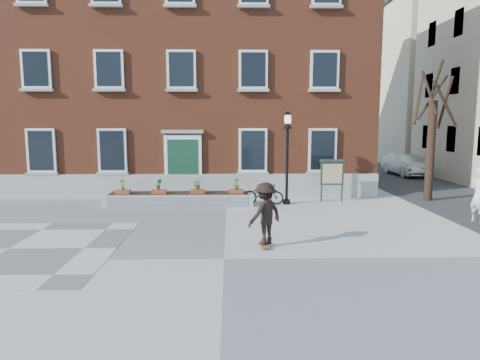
{
  "coord_description": "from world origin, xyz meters",
  "views": [
    {
      "loc": [
        0.17,
        -10.63,
        3.52
      ],
      "look_at": [
        0.5,
        4.0,
        1.5
      ],
      "focal_mm": 32.0,
      "sensor_mm": 36.0,
      "label": 1
    }
  ],
  "objects_px": {
    "notice_board": "(332,173)",
    "bicycle": "(263,194)",
    "parked_car": "(405,165)",
    "bystander": "(479,195)",
    "skateboarder": "(265,214)",
    "lamp_post": "(287,145)"
  },
  "relations": [
    {
      "from": "skateboarder",
      "to": "notice_board",
      "type": "bearing_deg",
      "value": 62.56
    },
    {
      "from": "parked_car",
      "to": "lamp_post",
      "type": "bearing_deg",
      "value": -136.66
    },
    {
      "from": "parked_car",
      "to": "bystander",
      "type": "height_order",
      "value": "bystander"
    },
    {
      "from": "bicycle",
      "to": "parked_car",
      "type": "distance_m",
      "value": 13.81
    },
    {
      "from": "lamp_post",
      "to": "notice_board",
      "type": "relative_size",
      "value": 2.1
    },
    {
      "from": "lamp_post",
      "to": "skateboarder",
      "type": "bearing_deg",
      "value": -102.96
    },
    {
      "from": "bicycle",
      "to": "notice_board",
      "type": "height_order",
      "value": "notice_board"
    },
    {
      "from": "bystander",
      "to": "lamp_post",
      "type": "height_order",
      "value": "lamp_post"
    },
    {
      "from": "parked_car",
      "to": "bystander",
      "type": "relative_size",
      "value": 2.14
    },
    {
      "from": "skateboarder",
      "to": "lamp_post",
      "type": "bearing_deg",
      "value": 77.04
    },
    {
      "from": "bystander",
      "to": "notice_board",
      "type": "relative_size",
      "value": 1.04
    },
    {
      "from": "notice_board",
      "to": "lamp_post",
      "type": "bearing_deg",
      "value": -166.59
    },
    {
      "from": "skateboarder",
      "to": "bystander",
      "type": "bearing_deg",
      "value": 19.48
    },
    {
      "from": "parked_car",
      "to": "lamp_post",
      "type": "relative_size",
      "value": 1.06
    },
    {
      "from": "lamp_post",
      "to": "bystander",
      "type": "bearing_deg",
      "value": -29.11
    },
    {
      "from": "parked_car",
      "to": "notice_board",
      "type": "xyz_separation_m",
      "value": [
        -6.94,
        -9.04,
        0.57
      ]
    },
    {
      "from": "lamp_post",
      "to": "notice_board",
      "type": "height_order",
      "value": "lamp_post"
    },
    {
      "from": "notice_board",
      "to": "bicycle",
      "type": "bearing_deg",
      "value": -170.65
    },
    {
      "from": "parked_car",
      "to": "notice_board",
      "type": "distance_m",
      "value": 11.41
    },
    {
      "from": "parked_car",
      "to": "notice_board",
      "type": "relative_size",
      "value": 2.24
    },
    {
      "from": "notice_board",
      "to": "skateboarder",
      "type": "distance_m",
      "value": 7.55
    },
    {
      "from": "bystander",
      "to": "skateboarder",
      "type": "xyz_separation_m",
      "value": [
        -7.69,
        -2.72,
        -0.03
      ]
    }
  ]
}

